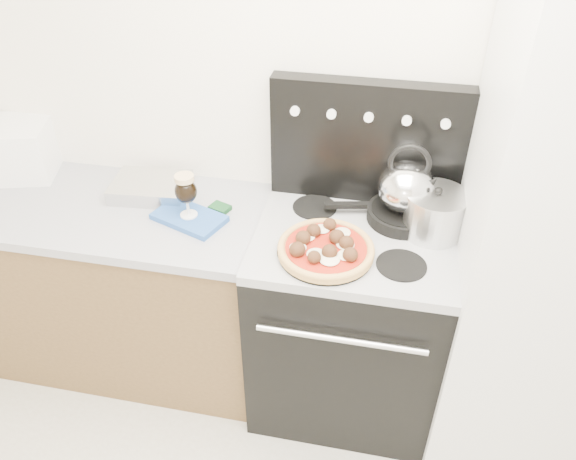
% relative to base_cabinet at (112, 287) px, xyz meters
% --- Properties ---
extents(room_shell, '(3.52, 3.01, 2.52)m').
position_rel_base_cabinet_xyz_m(room_shell, '(1.02, -0.91, 0.82)').
color(room_shell, beige).
rests_on(room_shell, ground).
extents(base_cabinet, '(1.45, 0.60, 0.86)m').
position_rel_base_cabinet_xyz_m(base_cabinet, '(0.00, 0.00, 0.00)').
color(base_cabinet, brown).
rests_on(base_cabinet, ground).
extents(countertop, '(1.48, 0.63, 0.04)m').
position_rel_base_cabinet_xyz_m(countertop, '(0.00, 0.00, 0.45)').
color(countertop, '#A3A3AE').
rests_on(countertop, base_cabinet).
extents(stove_body, '(0.76, 0.65, 0.88)m').
position_rel_base_cabinet_xyz_m(stove_body, '(1.10, -0.02, 0.01)').
color(stove_body, black).
rests_on(stove_body, ground).
extents(cooktop, '(0.76, 0.65, 0.04)m').
position_rel_base_cabinet_xyz_m(cooktop, '(1.10, -0.02, 0.47)').
color(cooktop, '#ADADB2').
rests_on(cooktop, stove_body).
extents(backguard, '(0.76, 0.08, 0.50)m').
position_rel_base_cabinet_xyz_m(backguard, '(1.10, 0.25, 0.74)').
color(backguard, black).
rests_on(backguard, cooktop).
extents(fridge, '(0.64, 0.68, 1.90)m').
position_rel_base_cabinet_xyz_m(fridge, '(1.80, -0.05, 0.52)').
color(fridge, silver).
rests_on(fridge, ground).
extents(toaster_oven, '(0.43, 0.37, 0.23)m').
position_rel_base_cabinet_xyz_m(toaster_oven, '(-0.46, 0.17, 0.59)').
color(toaster_oven, white).
rests_on(toaster_oven, countertop).
extents(foil_sheet, '(0.33, 0.26, 0.06)m').
position_rel_base_cabinet_xyz_m(foil_sheet, '(0.22, 0.12, 0.50)').
color(foil_sheet, silver).
rests_on(foil_sheet, countertop).
extents(oven_mitt, '(0.32, 0.25, 0.02)m').
position_rel_base_cabinet_xyz_m(oven_mitt, '(0.44, -0.03, 0.48)').
color(oven_mitt, '#2A5AB0').
rests_on(oven_mitt, countertop).
extents(beer_glass, '(0.09, 0.09, 0.19)m').
position_rel_base_cabinet_xyz_m(beer_glass, '(0.44, -0.03, 0.59)').
color(beer_glass, black).
rests_on(beer_glass, oven_mitt).
extents(pizza_pan, '(0.41, 0.41, 0.01)m').
position_rel_base_cabinet_xyz_m(pizza_pan, '(1.01, -0.17, 0.50)').
color(pizza_pan, black).
rests_on(pizza_pan, cooktop).
extents(pizza, '(0.40, 0.40, 0.05)m').
position_rel_base_cabinet_xyz_m(pizza, '(1.01, -0.17, 0.53)').
color(pizza, tan).
rests_on(pizza, pizza_pan).
extents(skillet, '(0.33, 0.33, 0.05)m').
position_rel_base_cabinet_xyz_m(skillet, '(1.27, 0.11, 0.51)').
color(skillet, black).
rests_on(skillet, cooktop).
extents(tea_kettle, '(0.25, 0.25, 0.24)m').
position_rel_base_cabinet_xyz_m(tea_kettle, '(1.27, 0.11, 0.66)').
color(tea_kettle, silver).
rests_on(tea_kettle, skillet).
extents(stock_pot, '(0.29, 0.29, 0.16)m').
position_rel_base_cabinet_xyz_m(stock_pot, '(1.39, 0.05, 0.57)').
color(stock_pot, silver).
rests_on(stock_pot, cooktop).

